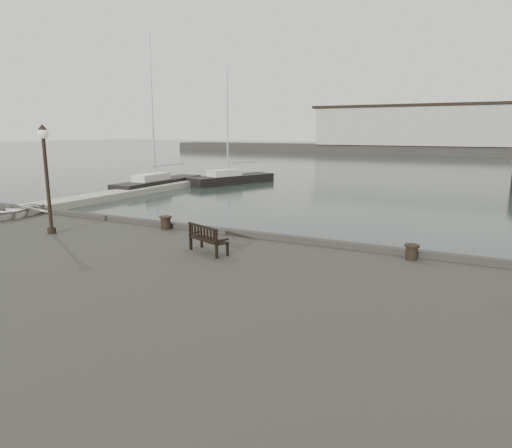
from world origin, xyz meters
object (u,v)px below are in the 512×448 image
at_px(bollard_left, 166,223).
at_px(yacht_b, 159,186).
at_px(lamp_post, 46,164).
at_px(dinghy, 13,210).
at_px(bollard_right, 412,252).
at_px(bench, 208,244).
at_px(yacht_d, 232,181).

xyz_separation_m(bollard_left, yacht_b, (-16.09, 19.35, -1.55)).
distance_m(lamp_post, dinghy, 4.73).
height_order(bollard_right, lamp_post, lamp_post).
bearing_deg(dinghy, bench, -14.87).
distance_m(bollard_left, lamp_post, 4.49).
relative_size(bench, dinghy, 0.54).
xyz_separation_m(yacht_b, yacht_d, (3.82, 6.42, -0.02)).
xyz_separation_m(bollard_left, yacht_d, (-12.27, 25.77, -1.57)).
distance_m(bench, bollard_right, 5.81).
height_order(bench, bollard_left, bench).
bearing_deg(lamp_post, dinghy, 161.35).
distance_m(dinghy, yacht_b, 22.33).
relative_size(bench, bollard_right, 3.46).
height_order(bench, lamp_post, lamp_post).
xyz_separation_m(dinghy, yacht_b, (-8.96, 20.40, -1.60)).
bearing_deg(bench, dinghy, -164.40).
bearing_deg(bollard_left, lamp_post, -142.46).
xyz_separation_m(bollard_right, lamp_post, (-11.76, -2.32, 2.19)).
bearing_deg(lamp_post, bollard_right, 11.17).
bearing_deg(lamp_post, yacht_b, 120.80).
xyz_separation_m(bollard_left, lamp_post, (-3.12, -2.40, 2.17)).
height_order(dinghy, yacht_b, yacht_b).
bearing_deg(bench, bollard_left, 168.38).
relative_size(lamp_post, yacht_b, 0.27).
bearing_deg(bollard_right, yacht_b, 141.84).
relative_size(bollard_left, dinghy, 0.17).
height_order(bench, dinghy, bench).
height_order(bollard_right, dinghy, dinghy).
distance_m(bollard_left, yacht_b, 25.21).
distance_m(bench, dinghy, 10.36).
bearing_deg(bollard_right, lamp_post, -168.83).
relative_size(bollard_right, dinghy, 0.16).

